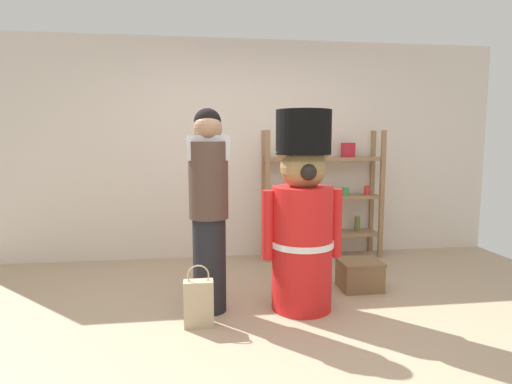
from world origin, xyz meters
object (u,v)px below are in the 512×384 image
Objects in this scene: person_shopper at (209,205)px; shopping_bag at (199,303)px; teddy_bear_guard at (302,216)px; merchandise_shelf at (322,193)px; display_crate at (360,275)px.

shopping_bag is at bearing -107.89° from person_shopper.
teddy_bear_guard is 0.78m from person_shopper.
shopping_bag is at bearing -129.82° from merchandise_shelf.
teddy_bear_guard is at bearing -150.23° from display_crate.
merchandise_shelf is at bearing 46.99° from person_shopper.
person_shopper is (-0.77, 0.06, 0.10)m from teddy_bear_guard.
teddy_bear_guard is at bearing 15.27° from shopping_bag.
person_shopper is at bearing 175.77° from teddy_bear_guard.
shopping_bag is at bearing -164.73° from teddy_bear_guard.
display_crate is at bearing 29.77° from teddy_bear_guard.
person_shopper reaches higher than display_crate.
person_shopper reaches higher than shopping_bag.
merchandise_shelf is 3.92× the size of display_crate.
merchandise_shelf is at bearing 91.34° from display_crate.
merchandise_shelf is at bearing 50.18° from shopping_bag.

